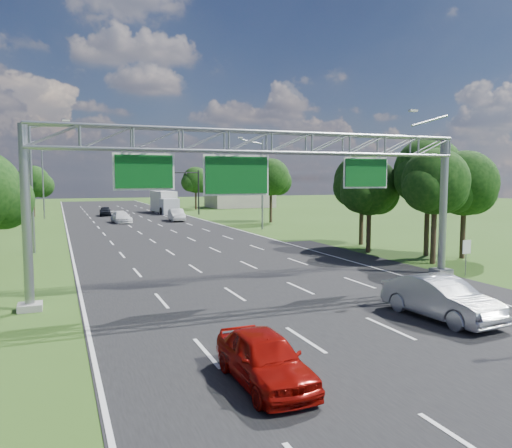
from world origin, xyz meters
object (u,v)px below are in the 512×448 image
sign_gantry (271,155)px  traffic_signal (176,182)px  box_truck (165,203)px  red_coupe (265,358)px  regulatory_sign (466,250)px  silver_sedan (441,298)px

sign_gantry → traffic_signal: 53.51m
traffic_signal → box_truck: size_ratio=1.26×
sign_gantry → red_coupe: 13.46m
regulatory_sign → traffic_signal: (-4.92, 54.02, 3.66)m
regulatory_sign → red_coupe: 19.67m
red_coupe → traffic_signal: bearing=78.8°
sign_gantry → traffic_signal: (7.15, 53.00, -1.72)m
sign_gantry → silver_sedan: bearing=-61.0°
red_coupe → silver_sedan: size_ratio=0.83×
regulatory_sign → box_truck: box_truck is taller
regulatory_sign → traffic_signal: bearing=95.2°
traffic_signal → red_coupe: traffic_signal is taller
red_coupe → silver_sedan: (9.13, 3.29, 0.12)m
silver_sedan → sign_gantry: bearing=113.7°
regulatory_sign → traffic_signal: size_ratio=0.17×
red_coupe → silver_sedan: 9.71m
red_coupe → silver_sedan: bearing=19.3°
red_coupe → sign_gantry: bearing=65.3°
regulatory_sign → box_truck: (-5.58, 60.04, 0.21)m
silver_sedan → box_truck: size_ratio=0.54×
sign_gantry → silver_sedan: 10.61m
red_coupe → box_truck: size_ratio=0.45×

